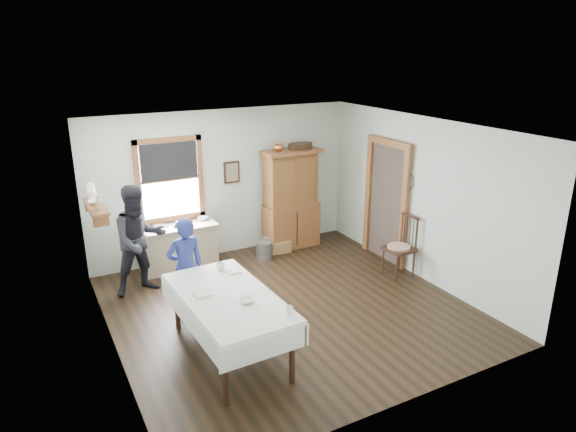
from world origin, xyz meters
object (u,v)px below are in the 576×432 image
Objects in this scene: work_counter at (178,247)px; spindle_chair at (399,246)px; china_hutch at (291,199)px; wicker_basket at (280,246)px; dining_table at (229,325)px; pail at (264,250)px; figure_dark at (140,244)px; woman_blue at (186,271)px.

spindle_chair is at bearing -32.39° from work_counter.
china_hutch is 0.93m from wicker_basket.
dining_table is at bearing -132.22° from china_hutch.
dining_table is at bearing -123.81° from pail.
china_hutch is at bearing 5.08° from figure_dark.
wicker_basket is 2.76m from woman_blue.
woman_blue is at bearing 170.05° from spindle_chair.
china_hutch is at bearing 49.58° from dining_table.
spindle_chair is at bearing -26.09° from figure_dark.
spindle_chair is 2.86× the size of wicker_basket.
china_hutch reaches higher than woman_blue.
spindle_chair is at bearing -45.30° from pail.
china_hutch is 3.08m from figure_dark.
dining_table is (-0.20, -2.90, 0.02)m from work_counter.
woman_blue is at bearing 97.04° from dining_table.
spindle_chair is (3.23, -2.06, 0.14)m from work_counter.
work_counter is 2.91m from dining_table.
wicker_basket is at bearing -151.64° from woman_blue.
dining_table is at bearing -82.34° from figure_dark.
china_hutch is at bearing 26.69° from wicker_basket.
wicker_basket is 2.81m from figure_dark.
figure_dark is at bearing -72.87° from woman_blue.
woman_blue is at bearing -102.08° from work_counter.
figure_dark is at bearing -172.96° from pail.
work_counter is at bearing 144.07° from spindle_chair.
work_counter reaches higher than wicker_basket.
pail is (-0.74, -0.32, -0.79)m from china_hutch.
pail is 0.43m from wicker_basket.
work_counter is 0.66× the size of dining_table.
figure_dark reaches higher than wicker_basket.
wicker_basket is at bearing 2.95° from figure_dark.
china_hutch reaches higher than spindle_chair.
china_hutch reaches higher than wicker_basket.
dining_table is 2.39m from figure_dark.
figure_dark is at bearing -141.05° from work_counter.
wicker_basket is 0.23× the size of figure_dark.
dining_table is at bearing -169.62° from spindle_chair.
spindle_chair is at bearing 169.00° from woman_blue.
spindle_chair is at bearing -66.37° from china_hutch.
woman_blue is at bearing -74.64° from figure_dark.
figure_dark reaches higher than dining_table.
dining_table is 1.50× the size of woman_blue.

